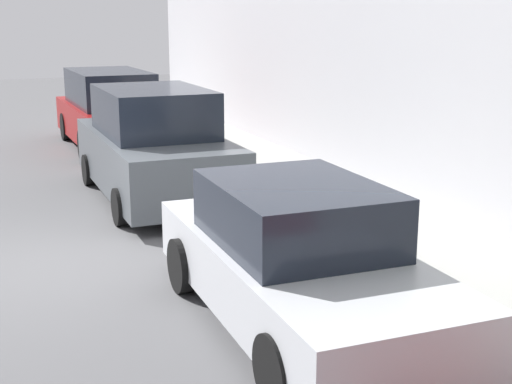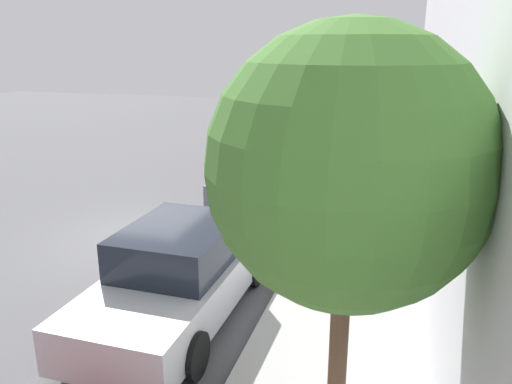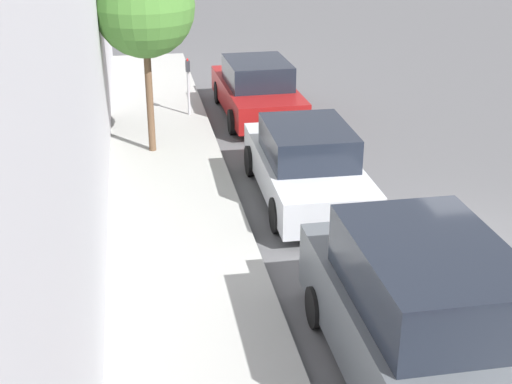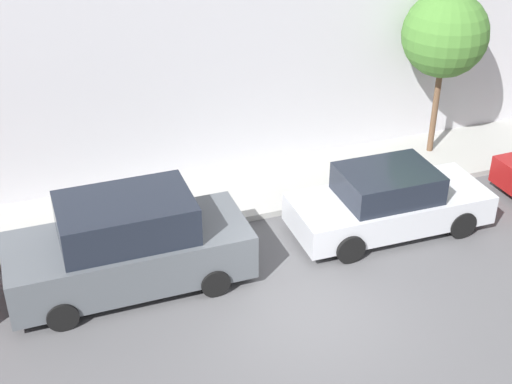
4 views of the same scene
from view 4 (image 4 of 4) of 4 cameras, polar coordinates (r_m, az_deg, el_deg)
name	(u,v)px [view 4 (image 4 of 4)]	position (r m, az deg, el deg)	size (l,w,h in m)	color
ground_plane	(309,313)	(14.05, 4.22, -9.62)	(60.00, 60.00, 0.00)	#515154
sidewalk	(231,194)	(17.65, -2.00, -0.16)	(2.51, 32.00, 0.15)	#9E9E99
parked_sedan_second	(388,202)	(16.32, 10.54, -0.78)	(1.92, 4.53, 1.54)	#B7BABF
parked_suv_third	(129,245)	(14.43, -10.16, -4.23)	(2.08, 4.81, 1.98)	#4C5156
street_tree	(445,35)	(18.99, 14.89, 12.06)	(2.19, 2.19, 4.36)	brown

